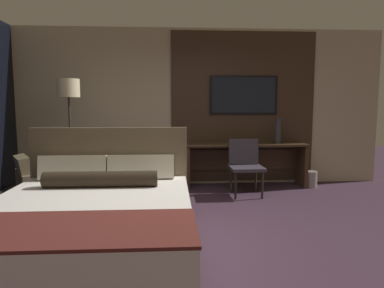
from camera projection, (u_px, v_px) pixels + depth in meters
ground_plane at (195, 236)px, 3.78m from camera, size 16.00×16.00×0.00m
wall_back_tv_panel at (194, 107)px, 6.20m from camera, size 7.20×0.09×2.80m
bed at (92, 224)px, 3.21m from camera, size 1.88×2.26×1.17m
desk at (245, 156)px, 6.08m from camera, size 2.11×0.51×0.77m
tv at (244, 95)px, 6.16m from camera, size 1.22×0.04×0.69m
desk_chair at (245, 162)px, 5.51m from camera, size 0.53×0.53×0.90m
armchair_by_window at (44, 189)px, 4.87m from camera, size 0.97×0.98×0.76m
floor_lamp at (69, 98)px, 5.28m from camera, size 0.34×0.34×1.84m
vase_tall at (278, 131)px, 6.01m from camera, size 0.11×0.11×0.43m
waste_bin at (311, 179)px, 6.05m from camera, size 0.22×0.22×0.28m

